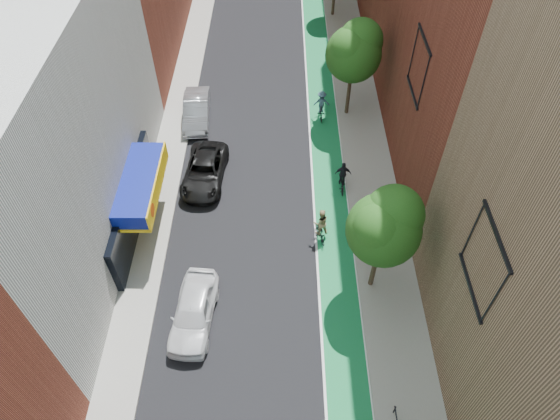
{
  "coord_description": "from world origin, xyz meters",
  "views": [
    {
      "loc": [
        1.07,
        -3.95,
        21.34
      ],
      "look_at": [
        1.04,
        13.73,
        1.5
      ],
      "focal_mm": 32.0,
      "sensor_mm": 36.0,
      "label": 1
    }
  ],
  "objects_px": {
    "parked_car_white": "(194,311)",
    "cyclist_lane_far": "(321,106)",
    "parked_car_black": "(204,171)",
    "cyclist_lane_near": "(320,226)",
    "cyclist_lane_mid": "(343,179)",
    "parked_car_silver": "(197,110)"
  },
  "relations": [
    {
      "from": "parked_car_silver",
      "to": "cyclist_lane_near",
      "type": "bearing_deg",
      "value": -56.39
    },
    {
      "from": "parked_car_silver",
      "to": "cyclist_lane_far",
      "type": "relative_size",
      "value": 2.4
    },
    {
      "from": "parked_car_white",
      "to": "cyclist_lane_near",
      "type": "height_order",
      "value": "cyclist_lane_near"
    },
    {
      "from": "parked_car_white",
      "to": "cyclist_lane_far",
      "type": "xyz_separation_m",
      "value": [
        6.81,
        15.74,
        0.08
      ]
    },
    {
      "from": "parked_car_silver",
      "to": "cyclist_lane_near",
      "type": "xyz_separation_m",
      "value": [
        7.8,
        -10.26,
        0.13
      ]
    },
    {
      "from": "cyclist_lane_near",
      "to": "cyclist_lane_far",
      "type": "bearing_deg",
      "value": -107.82
    },
    {
      "from": "parked_car_black",
      "to": "parked_car_silver",
      "type": "relative_size",
      "value": 1.07
    },
    {
      "from": "parked_car_white",
      "to": "cyclist_lane_mid",
      "type": "relative_size",
      "value": 2.36
    },
    {
      "from": "parked_car_white",
      "to": "cyclist_lane_mid",
      "type": "xyz_separation_m",
      "value": [
        7.7,
        8.83,
        -0.04
      ]
    },
    {
      "from": "parked_car_black",
      "to": "cyclist_lane_near",
      "type": "distance_m",
      "value": 8.03
    },
    {
      "from": "parked_car_black",
      "to": "cyclist_lane_near",
      "type": "relative_size",
      "value": 2.44
    },
    {
      "from": "parked_car_silver",
      "to": "cyclist_lane_mid",
      "type": "relative_size",
      "value": 2.43
    },
    {
      "from": "cyclist_lane_near",
      "to": "cyclist_lane_mid",
      "type": "xyz_separation_m",
      "value": [
        1.5,
        3.74,
        -0.16
      ]
    },
    {
      "from": "parked_car_white",
      "to": "parked_car_silver",
      "type": "height_order",
      "value": "parked_car_white"
    },
    {
      "from": "cyclist_lane_near",
      "to": "cyclist_lane_mid",
      "type": "relative_size",
      "value": 1.06
    },
    {
      "from": "parked_car_silver",
      "to": "cyclist_lane_far",
      "type": "bearing_deg",
      "value": -1.03
    },
    {
      "from": "parked_car_black",
      "to": "cyclist_lane_near",
      "type": "xyz_separation_m",
      "value": [
        6.68,
        -4.46,
        0.21
      ]
    },
    {
      "from": "parked_car_white",
      "to": "parked_car_silver",
      "type": "relative_size",
      "value": 0.97
    },
    {
      "from": "parked_car_white",
      "to": "cyclist_lane_near",
      "type": "distance_m",
      "value": 8.02
    },
    {
      "from": "parked_car_silver",
      "to": "cyclist_lane_mid",
      "type": "bearing_deg",
      "value": -38.66
    },
    {
      "from": "cyclist_lane_near",
      "to": "cyclist_lane_far",
      "type": "distance_m",
      "value": 10.66
    },
    {
      "from": "cyclist_lane_mid",
      "to": "cyclist_lane_far",
      "type": "xyz_separation_m",
      "value": [
        -0.89,
        6.9,
        0.11
      ]
    }
  ]
}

